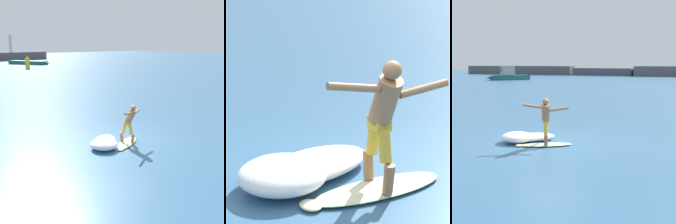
% 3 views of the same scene
% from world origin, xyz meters
% --- Properties ---
extents(ground_plane, '(200.00, 200.00, 0.00)m').
position_xyz_m(ground_plane, '(0.00, 0.00, 0.00)').
color(ground_plane, '#376389').
extents(rock_jetty_breakwater, '(75.04, 5.23, 5.82)m').
position_xyz_m(rock_jetty_breakwater, '(-5.80, 62.00, 0.93)').
color(rock_jetty_breakwater, '#4C5550').
rests_on(rock_jetty_breakwater, ground).
extents(surfboard, '(1.96, 1.37, 0.21)m').
position_xyz_m(surfboard, '(0.01, -0.34, 0.04)').
color(surfboard, beige).
rests_on(surfboard, ground).
extents(surfer, '(1.47, 0.89, 1.61)m').
position_xyz_m(surfer, '(0.08, -0.42, 1.03)').
color(surfer, '#9D6C45').
rests_on(surfer, surfboard).
extents(small_boat_offshore, '(5.79, 5.55, 3.10)m').
position_xyz_m(small_boat_offshore, '(-22.71, 39.58, 0.70)').
color(small_boat_offshore, '#1C6966').
rests_on(small_boat_offshore, ground).
extents(wave_foam_at_tail, '(1.95, 1.85, 0.28)m').
position_xyz_m(wave_foam_at_tail, '(-0.77, 0.22, 0.14)').
color(wave_foam_at_tail, white).
rests_on(wave_foam_at_tail, ground).
extents(wave_foam_at_nose, '(1.51, 1.52, 0.39)m').
position_xyz_m(wave_foam_at_nose, '(-1.14, -0.21, 0.19)').
color(wave_foam_at_nose, white).
rests_on(wave_foam_at_nose, ground).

